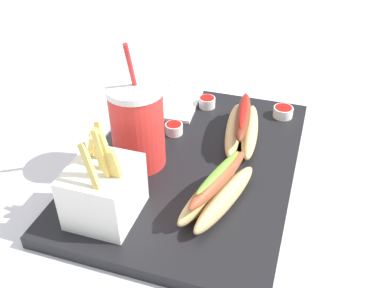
{
  "coord_description": "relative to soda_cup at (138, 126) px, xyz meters",
  "views": [
    {
      "loc": [
        0.53,
        0.17,
        0.44
      ],
      "look_at": [
        0.0,
        0.0,
        0.05
      ],
      "focal_mm": 39.72,
      "sensor_mm": 36.0,
      "label": 1
    }
  ],
  "objects": [
    {
      "name": "fries_basket",
      "position": [
        0.12,
        0.0,
        -0.03
      ],
      "size": [
        0.1,
        0.09,
        0.15
      ],
      "color": "white",
      "rests_on": "food_tray"
    },
    {
      "name": "hot_dog_1",
      "position": [
        -0.11,
        0.14,
        -0.04
      ],
      "size": [
        0.17,
        0.08,
        0.06
      ],
      "color": "#DBB775",
      "rests_on": "food_tray"
    },
    {
      "name": "ketchup_cup_1",
      "position": [
        -0.21,
        0.2,
        -0.06
      ],
      "size": [
        0.04,
        0.04,
        0.02
      ],
      "color": "white",
      "rests_on": "food_tray"
    },
    {
      "name": "napkin_stack",
      "position": [
        -0.19,
        -0.02,
        -0.07
      ],
      "size": [
        0.13,
        0.13,
        0.01
      ],
      "primitive_type": "cube",
      "rotation": [
        0.0,
        0.0,
        0.08
      ],
      "color": "white",
      "rests_on": "food_tray"
    },
    {
      "name": "ground_plane",
      "position": [
        -0.03,
        0.08,
        -0.1
      ],
      "size": [
        2.4,
        2.4,
        0.02
      ],
      "primitive_type": "cube",
      "color": "silver"
    },
    {
      "name": "food_tray",
      "position": [
        -0.03,
        0.08,
        -0.08
      ],
      "size": [
        0.46,
        0.33,
        0.02
      ],
      "primitive_type": "cube",
      "color": "black",
      "rests_on": "ground_plane"
    },
    {
      "name": "ketchup_cup_2",
      "position": [
        -0.09,
        0.02,
        -0.06
      ],
      "size": [
        0.03,
        0.03,
        0.02
      ],
      "color": "white",
      "rests_on": "food_tray"
    },
    {
      "name": "ketchup_cup_3",
      "position": [
        -0.2,
        0.05,
        -0.06
      ],
      "size": [
        0.03,
        0.03,
        0.02
      ],
      "color": "white",
      "rests_on": "food_tray"
    },
    {
      "name": "soda_cup",
      "position": [
        0.0,
        0.0,
        0.0
      ],
      "size": [
        0.08,
        0.08,
        0.21
      ],
      "color": "red",
      "rests_on": "food_tray"
    },
    {
      "name": "hot_dog_2",
      "position": [
        0.06,
        0.14,
        -0.04
      ],
      "size": [
        0.17,
        0.09,
        0.06
      ],
      "color": "#DBB775",
      "rests_on": "food_tray"
    }
  ]
}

